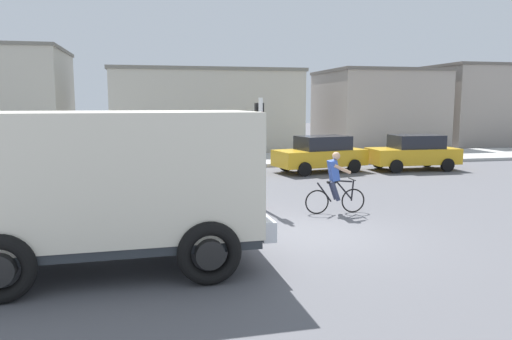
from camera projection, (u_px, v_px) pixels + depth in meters
name	position (u px, v px, depth m)	size (l,w,h in m)	color
ground_plane	(310.00, 234.00, 11.49)	(120.00, 120.00, 0.00)	#56565B
sidewalk_far	(222.00, 161.00, 25.27)	(80.00, 5.00, 0.16)	#ADADA8
truck_foreground	(112.00, 180.00, 8.90)	(5.49, 2.97, 2.90)	silver
cyclist	(335.00, 183.00, 13.50)	(1.73, 0.50, 1.72)	black
traffic_light_pole	(260.00, 137.00, 14.05)	(0.24, 0.43, 3.20)	red
car_red_near	(321.00, 154.00, 21.60)	(4.26, 2.46, 1.60)	gold
car_white_mid	(414.00, 152.00, 22.28)	(4.02, 1.92, 1.60)	gold
building_mid_block	(205.00, 111.00, 30.49)	(11.37, 6.24, 5.06)	#B2AD9E
building_corner_right	(377.00, 109.00, 34.03)	(7.48, 7.11, 5.26)	#9E9389
building_set_back	(504.00, 105.00, 36.55)	(11.65, 6.12, 5.74)	#9E9389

